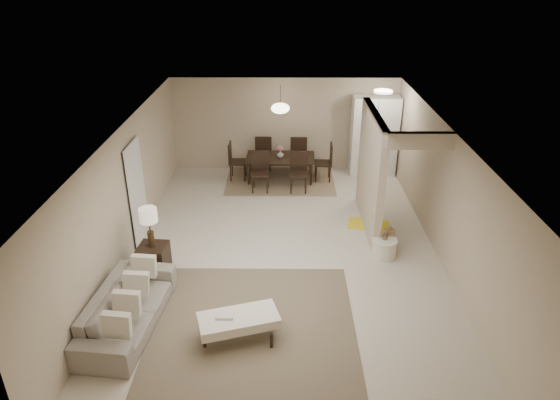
{
  "coord_description": "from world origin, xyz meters",
  "views": [
    {
      "loc": [
        -0.01,
        -8.42,
        5.24
      ],
      "look_at": [
        -0.09,
        0.25,
        1.05
      ],
      "focal_mm": 32.0,
      "sensor_mm": 36.0,
      "label": 1
    }
  ],
  "objects_px": {
    "pantry_cabinet": "(374,136)",
    "sofa": "(128,308)",
    "side_table": "(154,259)",
    "round_pouf": "(384,248)",
    "dining_table": "(280,168)",
    "ottoman_bench": "(239,321)",
    "wicker_basket": "(387,247)"
  },
  "relations": [
    {
      "from": "ottoman_bench",
      "to": "round_pouf",
      "type": "relative_size",
      "value": 2.67
    },
    {
      "from": "sofa",
      "to": "round_pouf",
      "type": "relative_size",
      "value": 4.63
    },
    {
      "from": "sofa",
      "to": "ottoman_bench",
      "type": "relative_size",
      "value": 1.73
    },
    {
      "from": "pantry_cabinet",
      "to": "ottoman_bench",
      "type": "distance_m",
      "value": 7.31
    },
    {
      "from": "ottoman_bench",
      "to": "side_table",
      "type": "relative_size",
      "value": 2.33
    },
    {
      "from": "pantry_cabinet",
      "to": "wicker_basket",
      "type": "relative_size",
      "value": 5.38
    },
    {
      "from": "pantry_cabinet",
      "to": "round_pouf",
      "type": "distance_m",
      "value": 4.36
    },
    {
      "from": "round_pouf",
      "to": "dining_table",
      "type": "relative_size",
      "value": 0.28
    },
    {
      "from": "wicker_basket",
      "to": "dining_table",
      "type": "height_order",
      "value": "dining_table"
    },
    {
      "from": "dining_table",
      "to": "wicker_basket",
      "type": "bearing_deg",
      "value": -58.51
    },
    {
      "from": "pantry_cabinet",
      "to": "round_pouf",
      "type": "xyz_separation_m",
      "value": [
        -0.41,
        -4.25,
        -0.86
      ]
    },
    {
      "from": "pantry_cabinet",
      "to": "dining_table",
      "type": "bearing_deg",
      "value": -169.28
    },
    {
      "from": "wicker_basket",
      "to": "dining_table",
      "type": "relative_size",
      "value": 0.22
    },
    {
      "from": "ottoman_bench",
      "to": "round_pouf",
      "type": "bearing_deg",
      "value": 25.2
    },
    {
      "from": "sofa",
      "to": "wicker_basket",
      "type": "distance_m",
      "value": 4.97
    },
    {
      "from": "sofa",
      "to": "side_table",
      "type": "bearing_deg",
      "value": 3.78
    },
    {
      "from": "side_table",
      "to": "wicker_basket",
      "type": "height_order",
      "value": "side_table"
    },
    {
      "from": "ottoman_bench",
      "to": "dining_table",
      "type": "bearing_deg",
      "value": 67.86
    },
    {
      "from": "side_table",
      "to": "dining_table",
      "type": "distance_m",
      "value": 4.92
    },
    {
      "from": "pantry_cabinet",
      "to": "sofa",
      "type": "bearing_deg",
      "value": -127.24
    },
    {
      "from": "ottoman_bench",
      "to": "dining_table",
      "type": "distance_m",
      "value": 6.18
    },
    {
      "from": "round_pouf",
      "to": "dining_table",
      "type": "distance_m",
      "value": 4.31
    },
    {
      "from": "side_table",
      "to": "pantry_cabinet",
      "type": "bearing_deg",
      "value": 45.41
    },
    {
      "from": "side_table",
      "to": "round_pouf",
      "type": "xyz_separation_m",
      "value": [
        4.34,
        0.57,
        -0.09
      ]
    },
    {
      "from": "ottoman_bench",
      "to": "side_table",
      "type": "xyz_separation_m",
      "value": [
        -1.71,
        1.8,
        -0.06
      ]
    },
    {
      "from": "pantry_cabinet",
      "to": "ottoman_bench",
      "type": "xyz_separation_m",
      "value": [
        -3.04,
        -6.61,
        -0.71
      ]
    },
    {
      "from": "side_table",
      "to": "round_pouf",
      "type": "bearing_deg",
      "value": 7.46
    },
    {
      "from": "side_table",
      "to": "dining_table",
      "type": "bearing_deg",
      "value": 62.26
    },
    {
      "from": "ottoman_bench",
      "to": "sofa",
      "type": "bearing_deg",
      "value": 153.55
    },
    {
      "from": "ottoman_bench",
      "to": "round_pouf",
      "type": "distance_m",
      "value": 3.54
    },
    {
      "from": "side_table",
      "to": "round_pouf",
      "type": "distance_m",
      "value": 4.38
    },
    {
      "from": "side_table",
      "to": "wicker_basket",
      "type": "distance_m",
      "value": 4.47
    }
  ]
}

